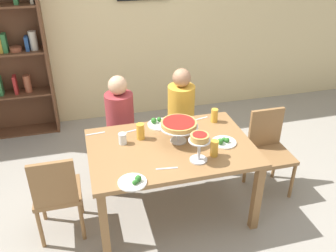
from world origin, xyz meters
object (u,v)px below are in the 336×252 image
cutlery_knife_near (167,168)px  beer_glass_amber_short (140,131)px  diner_far_left (121,132)px  salad_plate_far_diner (133,182)px  chair_head_east (269,148)px  water_glass_clear_near (123,139)px  beer_glass_amber_tall (214,148)px  salad_plate_near_diner (160,123)px  cutlery_fork_far (200,119)px  beer_glass_amber_spare (214,115)px  personal_pizza_stand (199,142)px  cutlery_fork_near (95,134)px  cutlery_knife_far (134,130)px  diner_far_right (181,123)px  salad_plate_spare (224,142)px  chair_head_west (57,193)px  dining_table (171,154)px  deep_dish_pizza_stand (179,125)px

cutlery_knife_near → beer_glass_amber_short: bearing=110.2°
diner_far_left → salad_plate_far_diner: bearing=-3.1°
chair_head_east → water_glass_clear_near: chair_head_east is taller
chair_head_east → beer_glass_amber_tall: beer_glass_amber_tall is taller
salad_plate_near_diner → cutlery_fork_far: size_ratio=1.41×
beer_glass_amber_tall → beer_glass_amber_spare: beer_glass_amber_tall is taller
chair_head_east → beer_glass_amber_tall: bearing=24.4°
personal_pizza_stand → salad_plate_far_diner: (-0.59, -0.16, -0.17)m
cutlery_fork_near → cutlery_knife_near: (0.52, -0.71, 0.00)m
cutlery_knife_near → cutlery_knife_far: size_ratio=1.00×
salad_plate_near_diner → cutlery_knife_far: bearing=-170.5°
beer_glass_amber_short → cutlery_fork_far: size_ratio=0.85×
beer_glass_amber_tall → beer_glass_amber_spare: (0.22, 0.57, -0.00)m
salad_plate_far_diner → cutlery_fork_far: bearing=45.5°
diner_far_right → cutlery_fork_near: 1.09m
chair_head_east → salad_plate_near_diner: (-1.07, 0.31, 0.27)m
salad_plate_spare → water_glass_clear_near: size_ratio=2.21×
chair_head_west → personal_pizza_stand: size_ratio=3.40×
dining_table → beer_glass_amber_spare: bearing=31.1°
salad_plate_far_diner → beer_glass_amber_tall: bearing=15.0°
cutlery_fork_near → salad_plate_near_diner: bearing=176.6°
chair_head_east → personal_pizza_stand: (-0.90, -0.37, 0.44)m
beer_glass_amber_short → cutlery_fork_far: bearing=18.5°
chair_head_west → diner_far_right: bearing=32.9°
salad_plate_far_diner → beer_glass_amber_tall: 0.77m
diner_far_right → beer_glass_amber_short: size_ratio=7.52×
cutlery_knife_far → diner_far_right: bearing=-157.2°
diner_far_left → beer_glass_amber_spare: (0.89, -0.45, 0.32)m
chair_head_west → beer_glass_amber_spare: (1.57, 0.41, 0.32)m
beer_glass_amber_spare → diner_far_right: bearing=113.0°
salad_plate_far_diner → beer_glass_amber_short: 0.66m
diner_far_right → chair_head_west: 1.63m
chair_head_east → salad_plate_near_diner: chair_head_east is taller
diner_far_left → cutlery_knife_near: bearing=11.8°
diner_far_left → chair_head_east: diner_far_left is taller
dining_table → water_glass_clear_near: water_glass_clear_near is taller
deep_dish_pizza_stand → water_glass_clear_near: 0.52m
diner_far_right → beer_glass_amber_spare: size_ratio=8.29×
cutlery_fork_far → cutlery_fork_near: bearing=-10.1°
beer_glass_amber_tall → water_glass_clear_near: 0.83m
diner_far_right → salad_plate_spare: 0.94m
dining_table → cutlery_knife_far: cutlery_knife_far is taller
salad_plate_near_diner → beer_glass_amber_spare: beer_glass_amber_spare is taller
personal_pizza_stand → cutlery_knife_far: bearing=124.8°
personal_pizza_stand → salad_plate_far_diner: bearing=-164.3°
deep_dish_pizza_stand → beer_glass_amber_tall: size_ratio=2.40×
dining_table → beer_glass_amber_short: size_ratio=9.66×
cutlery_knife_far → deep_dish_pizza_stand: bearing=127.3°
diner_far_right → chair_head_east: diner_far_right is taller
diner_far_right → chair_head_east: size_ratio=1.32×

